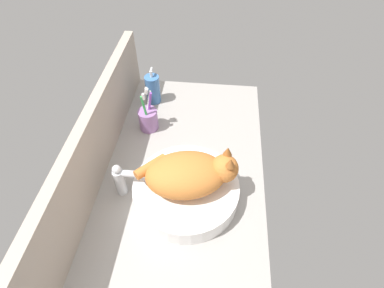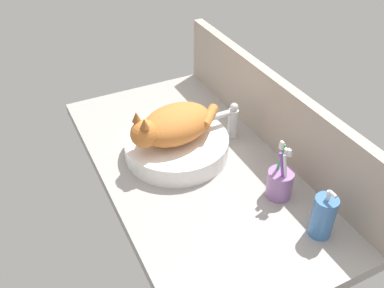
{
  "view_description": "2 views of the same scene",
  "coord_description": "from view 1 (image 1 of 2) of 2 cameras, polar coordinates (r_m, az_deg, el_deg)",
  "views": [
    {
      "loc": [
        -62.86,
        -11.19,
        86.04
      ],
      "look_at": [
        5.83,
        -4.1,
        10.76
      ],
      "focal_mm": 28.0,
      "sensor_mm": 36.0,
      "label": 1
    },
    {
      "loc": [
        94.56,
        -48.76,
        89.91
      ],
      "look_at": [
        2.76,
        -3.34,
        11.43
      ],
      "focal_mm": 40.0,
      "sensor_mm": 36.0,
      "label": 2
    }
  ],
  "objects": [
    {
      "name": "ground_plane",
      "position": [
        1.09,
        -2.48,
        -6.65
      ],
      "size": [
        111.03,
        59.88,
        4.0
      ],
      "primitive_type": "cube",
      "color": "#9E9993"
    },
    {
      "name": "toothbrush_cup",
      "position": [
        1.21,
        -8.32,
        4.82
      ],
      "size": [
        7.65,
        7.65,
        18.7
      ],
      "color": "#996BA8",
      "rests_on": "ground_plane"
    },
    {
      "name": "faucet",
      "position": [
        1.0,
        -13.08,
        -6.47
      ],
      "size": [
        3.6,
        11.81,
        13.6
      ],
      "color": "silver",
      "rests_on": "ground_plane"
    },
    {
      "name": "sink_basin",
      "position": [
        0.99,
        -1.12,
        -8.86
      ],
      "size": [
        34.44,
        34.44,
        6.56
      ],
      "primitive_type": "cylinder",
      "color": "white",
      "rests_on": "ground_plane"
    },
    {
      "name": "backsplash_panel",
      "position": [
        1.05,
        -18.21,
        -0.41
      ],
      "size": [
        111.03,
        3.6,
        24.7
      ],
      "primitive_type": "cube",
      "color": "#AD9E8E",
      "rests_on": "ground_plane"
    },
    {
      "name": "cat",
      "position": [
        0.92,
        -0.36,
        -5.63
      ],
      "size": [
        21.74,
        32.17,
        14.0
      ],
      "color": "#CC7533",
      "rests_on": "sink_basin"
    },
    {
      "name": "soap_dispenser",
      "position": [
        1.33,
        -7.47,
        10.35
      ],
      "size": [
        6.23,
        6.23,
        16.03
      ],
      "color": "#3F72B2",
      "rests_on": "ground_plane"
    }
  ]
}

